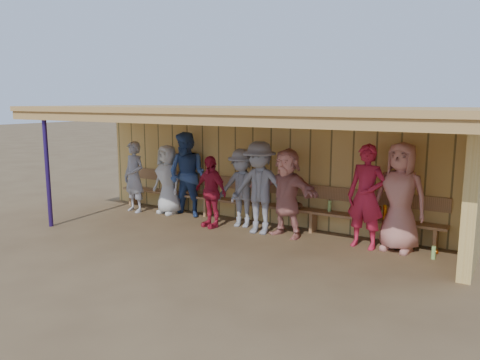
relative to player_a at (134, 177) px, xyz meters
name	(u,v)px	position (x,y,z in m)	size (l,w,h in m)	color
ground	(231,235)	(3.02, -0.51, -0.84)	(90.00, 90.00, 0.00)	brown
player_a	(134,177)	(0.00, 0.00, 0.00)	(0.61, 0.40, 1.68)	#9C9DA5
player_b	(168,180)	(0.80, 0.26, -0.03)	(0.79, 0.51, 1.61)	silver
player_c	(187,175)	(1.35, 0.28, 0.12)	(0.93, 0.73, 1.92)	#345291
player_d	(211,192)	(2.32, -0.19, -0.09)	(0.88, 0.36, 1.50)	#BA1D36
player_e	(259,188)	(3.42, -0.09, 0.08)	(1.18, 0.68, 1.83)	gray
player_f	(287,193)	(3.97, 0.01, 0.03)	(1.60, 0.51, 1.73)	tan
player_g	(366,197)	(5.49, 0.09, 0.10)	(0.68, 0.45, 1.87)	#B81D38
player_h	(400,197)	(6.04, 0.23, 0.12)	(0.94, 0.61, 1.92)	tan
player_extra	(242,188)	(2.87, 0.17, -0.02)	(1.06, 0.61, 1.64)	gray
dugout_structure	(265,147)	(3.41, 0.18, 0.86)	(8.80, 3.20, 2.50)	#E3B961
bench	(258,199)	(3.02, 0.61, -0.31)	(7.60, 0.34, 0.93)	#A57546
dugout_equipment	(242,200)	(2.69, 0.48, -0.35)	(6.30, 0.62, 0.80)	gold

